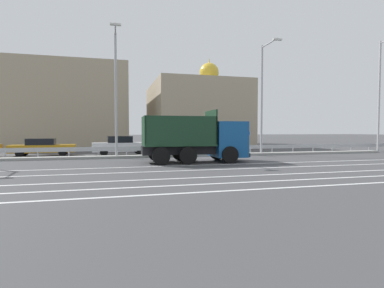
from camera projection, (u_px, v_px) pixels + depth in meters
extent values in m
plane|color=#424244|center=(217.00, 158.00, 21.46)|extent=(320.00, 320.00, 0.00)
cube|color=silver|center=(202.00, 165.00, 17.19)|extent=(58.41, 0.16, 0.01)
cube|color=silver|center=(213.00, 170.00, 15.16)|extent=(58.41, 0.16, 0.01)
cube|color=silver|center=(231.00, 176.00, 12.89)|extent=(58.41, 0.16, 0.01)
cube|color=silver|center=(246.00, 182.00, 11.40)|extent=(58.41, 0.16, 0.01)
cube|color=silver|center=(264.00, 189.00, 10.07)|extent=(58.41, 0.16, 0.01)
cube|color=gray|center=(208.00, 155.00, 23.55)|extent=(32.12, 1.10, 0.18)
cube|color=#9EA0A5|center=(204.00, 148.00, 24.44)|extent=(58.41, 0.04, 0.32)
cylinder|color=#ADADB2|center=(5.00, 155.00, 20.78)|extent=(0.09, 0.09, 0.62)
cylinder|color=#ADADB2|center=(38.00, 154.00, 21.31)|extent=(0.09, 0.09, 0.62)
cylinder|color=#ADADB2|center=(69.00, 154.00, 21.83)|extent=(0.09, 0.09, 0.62)
cylinder|color=#ADADB2|center=(98.00, 153.00, 22.36)|extent=(0.09, 0.09, 0.62)
cylinder|color=#ADADB2|center=(127.00, 153.00, 22.88)|extent=(0.09, 0.09, 0.62)
cylinder|color=#ADADB2|center=(154.00, 152.00, 23.40)|extent=(0.09, 0.09, 0.62)
cylinder|color=#ADADB2|center=(179.00, 152.00, 23.93)|extent=(0.09, 0.09, 0.62)
cylinder|color=#ADADB2|center=(204.00, 151.00, 24.45)|extent=(0.09, 0.09, 0.62)
cylinder|color=#ADADB2|center=(228.00, 151.00, 24.97)|extent=(0.09, 0.09, 0.62)
cylinder|color=#ADADB2|center=(250.00, 151.00, 25.50)|extent=(0.09, 0.09, 0.62)
cylinder|color=#ADADB2|center=(272.00, 150.00, 26.02)|extent=(0.09, 0.09, 0.62)
cylinder|color=#ADADB2|center=(293.00, 150.00, 26.55)|extent=(0.09, 0.09, 0.62)
cylinder|color=#ADADB2|center=(313.00, 149.00, 27.07)|extent=(0.09, 0.09, 0.62)
cylinder|color=#ADADB2|center=(332.00, 149.00, 27.59)|extent=(0.09, 0.09, 0.62)
cylinder|color=#ADADB2|center=(351.00, 149.00, 28.12)|extent=(0.09, 0.09, 0.62)
cylinder|color=#ADADB2|center=(369.00, 148.00, 28.64)|extent=(0.09, 0.09, 0.62)
cube|color=#144C8C|center=(227.00, 139.00, 19.40)|extent=(1.99, 2.52, 2.25)
cube|color=black|center=(242.00, 133.00, 19.62)|extent=(0.07, 2.14, 0.84)
cube|color=black|center=(242.00, 154.00, 19.68)|extent=(0.15, 2.44, 0.24)
cube|color=black|center=(178.00, 150.00, 18.67)|extent=(4.56, 1.45, 0.53)
cube|color=#193823|center=(178.00, 145.00, 18.65)|extent=(4.40, 2.47, 0.12)
cube|color=#193823|center=(175.00, 130.00, 19.73)|extent=(4.36, 0.18, 1.68)
cube|color=#193823|center=(182.00, 130.00, 17.50)|extent=(4.36, 0.18, 1.68)
cube|color=#193823|center=(211.00, 127.00, 19.11)|extent=(0.14, 2.39, 2.10)
cube|color=#193823|center=(144.00, 130.00, 18.11)|extent=(0.14, 2.39, 1.68)
cylinder|color=black|center=(217.00, 152.00, 20.56)|extent=(1.05, 0.34, 1.04)
cylinder|color=black|center=(230.00, 155.00, 18.19)|extent=(1.05, 0.34, 1.04)
cylinder|color=black|center=(180.00, 153.00, 19.94)|extent=(1.05, 0.34, 1.04)
cylinder|color=black|center=(188.00, 156.00, 17.57)|extent=(1.05, 0.34, 1.04)
cylinder|color=black|center=(156.00, 153.00, 19.57)|extent=(1.05, 0.34, 1.04)
cylinder|color=black|center=(161.00, 156.00, 17.20)|extent=(1.05, 0.34, 1.04)
cylinder|color=white|center=(246.00, 153.00, 24.38)|extent=(0.16, 0.16, 0.29)
cylinder|color=black|center=(246.00, 150.00, 24.37)|extent=(0.16, 0.16, 0.29)
cylinder|color=white|center=(246.00, 146.00, 24.36)|extent=(0.16, 0.16, 0.29)
cylinder|color=black|center=(246.00, 143.00, 24.35)|extent=(0.16, 0.16, 0.29)
cylinder|color=white|center=(246.00, 139.00, 24.33)|extent=(0.16, 0.16, 0.29)
cylinder|color=#1E4CB2|center=(246.00, 133.00, 24.31)|extent=(0.68, 0.03, 0.68)
cylinder|color=white|center=(246.00, 133.00, 24.31)|extent=(0.73, 0.02, 0.73)
cylinder|color=#ADADB2|center=(116.00, 96.00, 21.62)|extent=(0.18, 0.18, 9.02)
cylinder|color=#ADADB2|center=(115.00, 29.00, 20.29)|extent=(0.10, 2.37, 0.10)
cube|color=silver|center=(115.00, 24.00, 19.15)|extent=(0.70, 0.20, 0.12)
cylinder|color=#ADADB2|center=(262.00, 101.00, 24.70)|extent=(0.18, 0.18, 8.99)
cylinder|color=#ADADB2|center=(269.00, 43.00, 23.33)|extent=(0.15, 2.45, 0.10)
cube|color=silver|center=(277.00, 39.00, 22.15)|extent=(0.70, 0.21, 0.12)
cylinder|color=#ADADB2|center=(379.00, 97.00, 27.35)|extent=(0.18, 0.18, 10.13)
cube|color=#B27A14|center=(43.00, 148.00, 23.54)|extent=(4.85, 2.06, 0.59)
cube|color=black|center=(41.00, 142.00, 23.47)|extent=(2.09, 1.68, 0.50)
cylinder|color=black|center=(65.00, 151.00, 24.82)|extent=(0.61, 0.23, 0.60)
cylinder|color=black|center=(63.00, 153.00, 23.20)|extent=(0.61, 0.23, 0.60)
cylinder|color=black|center=(25.00, 152.00, 23.91)|extent=(0.61, 0.23, 0.60)
cylinder|color=black|center=(20.00, 153.00, 22.29)|extent=(0.61, 0.23, 0.60)
cube|color=silver|center=(121.00, 147.00, 24.79)|extent=(4.77, 2.08, 0.72)
cube|color=black|center=(120.00, 139.00, 24.72)|extent=(2.07, 1.65, 0.54)
cylinder|color=black|center=(137.00, 150.00, 26.04)|extent=(0.61, 0.25, 0.60)
cylinder|color=black|center=(141.00, 151.00, 24.52)|extent=(0.61, 0.25, 0.60)
cylinder|color=black|center=(103.00, 151.00, 25.09)|extent=(0.61, 0.25, 0.60)
cylinder|color=black|center=(104.00, 152.00, 23.56)|extent=(0.61, 0.25, 0.60)
cube|color=#B27A14|center=(188.00, 147.00, 26.27)|extent=(3.94, 2.19, 0.55)
cube|color=black|center=(187.00, 142.00, 26.21)|extent=(1.72, 1.80, 0.38)
cylinder|color=black|center=(197.00, 149.00, 27.53)|extent=(0.61, 0.24, 0.60)
cylinder|color=black|center=(205.00, 150.00, 25.80)|extent=(0.61, 0.24, 0.60)
cylinder|color=black|center=(173.00, 150.00, 26.76)|extent=(0.61, 0.24, 0.60)
cylinder|color=black|center=(178.00, 151.00, 25.04)|extent=(0.61, 0.24, 0.60)
cube|color=tan|center=(68.00, 109.00, 39.28)|extent=(14.98, 15.79, 9.90)
cube|color=tan|center=(194.00, 116.00, 40.26)|extent=(11.28, 14.53, 8.15)
cube|color=silver|center=(209.00, 112.00, 50.18)|extent=(3.60, 3.60, 10.47)
sphere|color=gold|center=(209.00, 73.00, 49.91)|extent=(3.24, 3.24, 3.24)
cone|color=gold|center=(209.00, 61.00, 49.83)|extent=(0.30, 0.30, 1.20)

